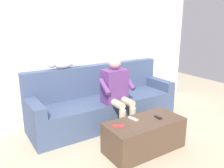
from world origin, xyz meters
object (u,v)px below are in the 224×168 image
Objects in this scene: coffee_table at (144,135)px; person_solo_seated at (117,89)px; couch at (104,104)px; remote_black at (158,117)px; cat_on_backrest at (61,64)px; remote_white at (133,119)px; remote_red at (118,126)px.

person_solo_seated reaches higher than coffee_table.
remote_black is at bearing 100.76° from couch.
couch is at bearing 13.74° from remote_black.
person_solo_seated reaches higher than cat_on_backrest.
person_solo_seated is at bearing 136.89° from cat_on_backrest.
couch is 1.06m from coffee_table.
coffee_table is (0.00, 1.05, -0.11)m from couch.
coffee_table is 0.83m from person_solo_seated.
remote_white is 0.34m from remote_black.
remote_red reaches higher than coffee_table.
remote_white is at bearing 67.66° from remote_black.
person_solo_seated reaches higher than remote_white.
couch is at bearing -90.00° from coffee_table.
remote_white reaches higher than coffee_table.
cat_on_backrest is (0.61, -0.24, 0.70)m from couch.
person_solo_seated is at bearing 16.95° from remote_black.
remote_red is at bearing 100.04° from cat_on_backrest.
couch is 16.81× the size of remote_white.
remote_black is (-0.18, 0.73, -0.24)m from person_solo_seated.
person_solo_seated is at bearing 157.34° from remote_white.
remote_white is (0.13, 0.58, -0.24)m from person_solo_seated.
person_solo_seated is 0.82m from remote_red.
couch is 22.06× the size of remote_black.
cat_on_backrest is at bearing -21.46° from couch.
person_solo_seated is 0.94m from cat_on_backrest.
remote_black is at bearing 30.71° from remote_red.
couch is 2.35× the size of coffee_table.
cat_on_backrest reaches higher than remote_white.
remote_white is (-0.51, 1.18, -0.59)m from cat_on_backrest.
remote_black is (-0.60, 0.06, 0.00)m from remote_red.
remote_black is (-0.31, 0.14, 0.00)m from remote_white.
cat_on_backrest is 3.70× the size of remote_white.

